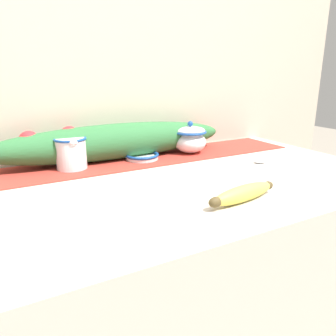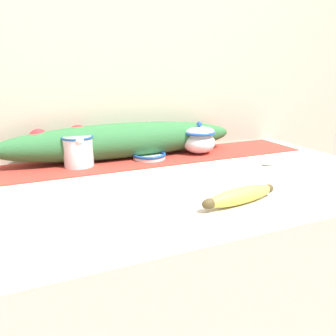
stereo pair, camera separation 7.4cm
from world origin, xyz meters
name	(u,v)px [view 1 (the left image)]	position (x,y,z in m)	size (l,w,h in m)	color
countertop	(154,317)	(0.00, 0.00, 0.44)	(1.42, 0.71, 0.88)	beige
back_wall	(102,65)	(0.00, 0.38, 1.20)	(2.22, 0.04, 2.40)	beige
table_runner	(121,162)	(0.00, 0.24, 0.89)	(1.31, 0.22, 0.00)	#B23328
cream_pitcher	(71,152)	(-0.16, 0.24, 0.94)	(0.10, 0.12, 0.10)	white
sugar_bowl	(190,139)	(0.27, 0.24, 0.94)	(0.12, 0.12, 0.12)	white
small_dish	(142,156)	(0.08, 0.24, 0.90)	(0.12, 0.12, 0.02)	white
banana	(243,193)	(0.13, -0.22, 0.90)	(0.21, 0.07, 0.04)	#DBCC4C
spoon	(256,162)	(0.40, 0.02, 0.89)	(0.15, 0.10, 0.01)	silver
poinsettia_garland	(114,141)	(0.00, 0.29, 0.95)	(0.85, 0.13, 0.12)	#2D6B38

